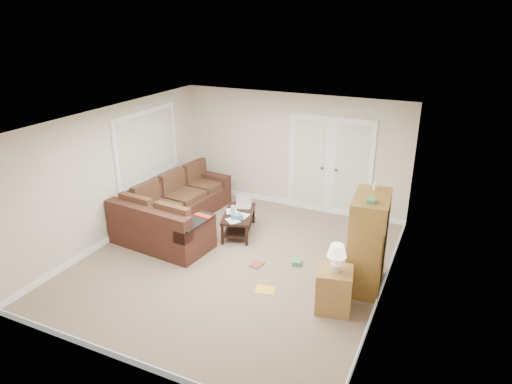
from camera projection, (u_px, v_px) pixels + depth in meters
The scene contains 17 objects.
floor at pixel (235, 262), 7.94m from camera, with size 5.50×5.50×0.00m, color gray.
ceiling at pixel (232, 120), 7.01m from camera, with size 5.00×5.50×0.02m, color silver.
wall_left at pixel (114, 174), 8.45m from camera, with size 0.02×5.50×2.50m, color beige.
wall_right at pixel (389, 223), 6.50m from camera, with size 0.02×5.50×2.50m, color beige.
wall_back at pixel (292, 151), 9.79m from camera, with size 5.00×0.02×2.50m, color beige.
wall_front at pixel (121, 278), 5.15m from camera, with size 5.00×0.02×2.50m, color beige.
baseboards at pixel (235, 259), 7.92m from camera, with size 5.00×5.50×0.10m, color silver, non-canonical shape.
french_doors at pixel (330, 167), 9.51m from camera, with size 1.80×0.05×2.13m.
window_left at pixel (147, 145), 9.16m from camera, with size 0.05×1.92×1.42m.
sectional_sofa at pixel (173, 213), 9.04m from camera, with size 1.94×2.96×0.86m.
coffee_table at pixel (239, 222), 8.89m from camera, with size 0.83×1.18×0.73m.
tv_armoire at pixel (368, 242), 6.98m from camera, with size 0.61×1.00×1.64m.
side_cabinet at pixel (334, 286), 6.55m from camera, with size 0.58×0.58×1.05m.
space_heater at pixel (368, 219), 9.26m from camera, with size 0.11×0.09×0.27m, color silver.
floor_magazine at pixel (265, 290), 7.13m from camera, with size 0.30×0.24×0.01m, color yellow.
floor_greenbox at pixel (297, 262), 7.85m from camera, with size 0.15×0.20×0.08m, color #3F8B55.
floor_book at pixel (253, 263), 7.87m from camera, with size 0.18×0.25×0.02m, color brown.
Camera 1 is at (3.24, -6.13, 4.07)m, focal length 32.00 mm.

